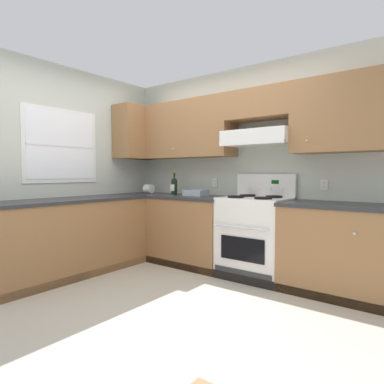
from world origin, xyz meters
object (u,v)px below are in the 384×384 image
stove (255,236)px  bowl (196,194)px  paper_towel_roll (149,189)px  wine_bottle (174,185)px

stove → bowl: size_ratio=4.13×
stove → paper_towel_roll: (-1.78, 0.06, 0.50)m
stove → bowl: (-0.89, 0.05, 0.46)m
wine_bottle → bowl: size_ratio=1.14×
stove → wine_bottle: size_ratio=3.63×
wine_bottle → stove: bearing=-2.7°
stove → bowl: bearing=177.0°
bowl → stove: bearing=-3.0°
stove → paper_towel_roll: stove is taller
stove → bowl: stove is taller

